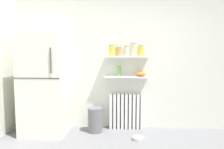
% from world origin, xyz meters
% --- Properties ---
extents(back_wall, '(7.04, 0.10, 2.60)m').
position_xyz_m(back_wall, '(0.00, 2.05, 1.30)').
color(back_wall, silver).
rests_on(back_wall, ground_plane).
extents(refrigerator, '(0.76, 0.72, 1.72)m').
position_xyz_m(refrigerator, '(-1.52, 1.65, 0.86)').
color(refrigerator, silver).
rests_on(refrigerator, ground_plane).
extents(radiator, '(0.62, 0.12, 0.67)m').
position_xyz_m(radiator, '(-0.10, 1.92, 0.33)').
color(radiator, white).
rests_on(radiator, ground_plane).
extents(wall_shelf_lower, '(0.80, 0.22, 0.02)m').
position_xyz_m(wall_shelf_lower, '(-0.10, 1.89, 0.98)').
color(wall_shelf_lower, white).
extents(wall_shelf_upper, '(0.80, 0.22, 0.02)m').
position_xyz_m(wall_shelf_upper, '(-0.10, 1.89, 1.35)').
color(wall_shelf_upper, white).
extents(storage_jar_0, '(0.11, 0.11, 0.20)m').
position_xyz_m(storage_jar_0, '(-0.36, 1.89, 1.46)').
color(storage_jar_0, yellow).
rests_on(storage_jar_0, wall_shelf_upper).
extents(storage_jar_1, '(0.12, 0.12, 0.17)m').
position_xyz_m(storage_jar_1, '(-0.23, 1.89, 1.44)').
color(storage_jar_1, tan).
rests_on(storage_jar_1, wall_shelf_upper).
extents(storage_jar_2, '(0.08, 0.08, 0.18)m').
position_xyz_m(storage_jar_2, '(-0.10, 1.89, 1.45)').
color(storage_jar_2, beige).
rests_on(storage_jar_2, wall_shelf_upper).
extents(storage_jar_3, '(0.11, 0.11, 0.23)m').
position_xyz_m(storage_jar_3, '(0.03, 1.89, 1.47)').
color(storage_jar_3, beige).
rests_on(storage_jar_3, wall_shelf_upper).
extents(storage_jar_4, '(0.11, 0.11, 0.19)m').
position_xyz_m(storage_jar_4, '(0.16, 1.89, 1.45)').
color(storage_jar_4, yellow).
rests_on(storage_jar_4, wall_shelf_upper).
extents(vase, '(0.08, 0.08, 0.19)m').
position_xyz_m(vase, '(-0.23, 1.89, 1.09)').
color(vase, '#66A84C').
rests_on(vase, wall_shelf_lower).
extents(shelf_bowl, '(0.19, 0.19, 0.09)m').
position_xyz_m(shelf_bowl, '(0.17, 1.89, 1.04)').
color(shelf_bowl, orange).
rests_on(shelf_bowl, wall_shelf_lower).
extents(trash_bin, '(0.26, 0.26, 0.44)m').
position_xyz_m(trash_bin, '(-0.65, 1.73, 0.22)').
color(trash_bin, slate).
rests_on(trash_bin, ground_plane).
extents(pet_food_bowl, '(0.18, 0.18, 0.05)m').
position_xyz_m(pet_food_bowl, '(0.09, 1.41, 0.03)').
color(pet_food_bowl, '#B7B7BC').
rests_on(pet_food_bowl, ground_plane).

